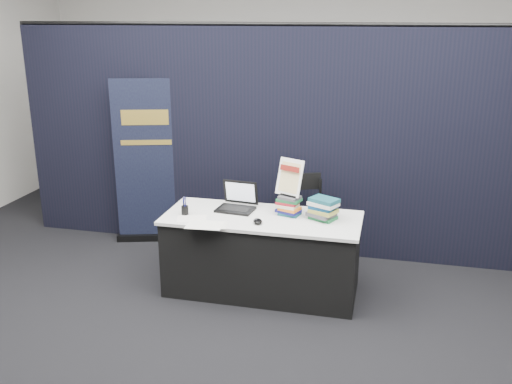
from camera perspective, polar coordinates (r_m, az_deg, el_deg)
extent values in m
plane|color=black|center=(5.05, -0.85, -12.59)|extent=(8.00, 8.00, 0.00)
cube|color=beige|center=(8.34, 6.08, 12.06)|extent=(8.00, 0.02, 3.50)
cube|color=black|center=(6.08, 2.85, 4.84)|extent=(6.00, 0.08, 2.40)
cube|color=black|center=(5.36, 0.59, -6.38)|extent=(1.76, 0.71, 0.72)
cube|color=beige|center=(5.22, 0.61, -2.61)|extent=(1.80, 0.75, 0.03)
cube|color=black|center=(5.37, -2.09, -1.76)|extent=(0.36, 0.27, 0.02)
cube|color=black|center=(5.44, -1.76, -0.07)|extent=(0.35, 0.09, 0.24)
cube|color=silver|center=(5.43, -1.78, -0.10)|extent=(0.29, 0.07, 0.19)
ellipsoid|color=black|center=(5.04, 0.17, -2.95)|extent=(0.12, 0.15, 0.04)
cube|color=white|center=(5.19, -6.44, -2.64)|extent=(0.31, 0.25, 0.00)
cube|color=white|center=(5.03, -5.17, -3.30)|extent=(0.33, 0.25, 0.00)
cube|color=silver|center=(5.02, -4.52, -3.30)|extent=(0.31, 0.24, 0.00)
cylinder|color=black|center=(5.29, -7.13, -1.83)|extent=(0.08, 0.08, 0.08)
cube|color=#164953|center=(5.26, 3.26, -2.17)|extent=(0.22, 0.19, 0.03)
cube|color=navy|center=(5.25, 3.27, -1.90)|extent=(0.22, 0.19, 0.03)
cube|color=orange|center=(5.24, 3.27, -1.64)|extent=(0.22, 0.19, 0.03)
cube|color=beige|center=(5.23, 3.28, -1.37)|extent=(0.22, 0.19, 0.03)
cube|color=maroon|center=(5.22, 3.28, -1.10)|extent=(0.22, 0.19, 0.03)
cube|color=#1A6234|center=(5.21, 3.29, -0.83)|extent=(0.22, 0.19, 0.03)
cube|color=#454449|center=(5.21, 3.29, -0.56)|extent=(0.22, 0.19, 0.03)
cube|color=#1A6234|center=(5.18, 6.67, -2.53)|extent=(0.29, 0.26, 0.03)
cube|color=#454449|center=(5.17, 6.68, -2.18)|extent=(0.29, 0.26, 0.03)
cube|color=#A39D41|center=(5.16, 6.70, -1.83)|extent=(0.29, 0.26, 0.03)
cube|color=navy|center=(5.15, 6.71, -1.48)|extent=(0.29, 0.26, 0.03)
cube|color=silver|center=(5.14, 6.72, -1.13)|extent=(0.29, 0.26, 0.03)
cube|color=#164953|center=(5.13, 6.74, -0.78)|extent=(0.29, 0.26, 0.03)
cube|color=black|center=(5.18, 3.27, -0.34)|extent=(0.16, 0.08, 0.01)
cylinder|color=black|center=(5.25, 2.72, 1.01)|extent=(0.05, 0.08, 0.25)
cylinder|color=black|center=(5.22, 4.19, 0.91)|extent=(0.05, 0.08, 0.25)
cube|color=white|center=(5.18, 3.39, 1.48)|extent=(0.27, 0.20, 0.33)
cube|color=beige|center=(5.18, 3.37, 1.45)|extent=(0.22, 0.15, 0.26)
cube|color=maroon|center=(5.15, 3.38, 2.35)|extent=(0.19, 0.10, 0.05)
cube|color=black|center=(6.75, -10.38, -4.46)|extent=(0.78, 0.32, 0.07)
cube|color=black|center=(6.49, -10.74, 2.92)|extent=(0.72, 0.24, 1.86)
cube|color=#B49338|center=(6.37, -11.06, 7.33)|extent=(0.49, 0.15, 0.17)
cube|color=#B49338|center=(6.42, -10.92, 4.89)|extent=(0.54, 0.16, 0.06)
cylinder|color=black|center=(5.67, 1.47, -6.36)|extent=(0.02, 0.02, 0.47)
cylinder|color=black|center=(5.61, 5.71, -6.74)|extent=(0.02, 0.02, 0.47)
cylinder|color=black|center=(6.05, 2.31, -4.78)|extent=(0.02, 0.02, 0.47)
cylinder|color=black|center=(5.99, 6.28, -5.12)|extent=(0.02, 0.02, 0.47)
cube|color=black|center=(5.73, 4.00, -3.36)|extent=(0.57, 0.57, 0.04)
cube|color=black|center=(5.80, 4.43, 1.06)|extent=(0.40, 0.18, 0.17)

